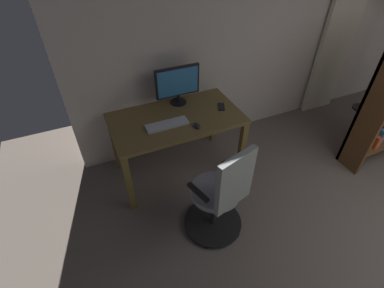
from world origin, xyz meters
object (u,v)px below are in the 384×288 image
(computer_keyboard, at_px, (167,125))
(cell_phone_face_up, at_px, (221,107))
(desk, at_px, (176,125))
(office_chair, at_px, (221,197))
(computer_monitor, at_px, (178,83))
(computer_mouse, at_px, (197,125))

(computer_keyboard, height_order, cell_phone_face_up, computer_keyboard)
(desk, distance_m, computer_keyboard, 0.20)
(office_chair, bearing_deg, computer_monitor, 70.14)
(computer_monitor, height_order, computer_mouse, computer_monitor)
(computer_monitor, height_order, computer_keyboard, computer_monitor)
(office_chair, xyz_separation_m, computer_keyboard, (0.18, -0.82, 0.29))
(desk, relative_size, computer_monitor, 2.77)
(desk, xyz_separation_m, computer_monitor, (-0.13, -0.26, 0.33))
(office_chair, xyz_separation_m, computer_mouse, (-0.08, -0.68, 0.29))
(computer_monitor, distance_m, computer_keyboard, 0.50)
(computer_monitor, xyz_separation_m, cell_phone_face_up, (-0.39, 0.28, -0.23))
(computer_mouse, bearing_deg, office_chair, 82.93)
(computer_monitor, bearing_deg, desk, 63.39)
(computer_mouse, relative_size, cell_phone_face_up, 0.69)
(desk, height_order, cell_phone_face_up, cell_phone_face_up)
(office_chair, height_order, computer_monitor, computer_monitor)
(office_chair, distance_m, cell_phone_face_up, 1.05)
(desk, xyz_separation_m, computer_keyboard, (0.13, 0.10, 0.11))
(desk, relative_size, computer_mouse, 13.47)
(desk, distance_m, computer_monitor, 0.44)
(computer_monitor, bearing_deg, computer_mouse, 89.74)
(computer_mouse, bearing_deg, desk, -62.47)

